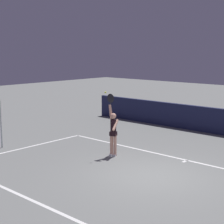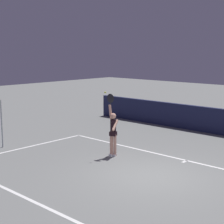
{
  "view_description": "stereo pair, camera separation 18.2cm",
  "coord_description": "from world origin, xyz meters",
  "views": [
    {
      "loc": [
        6.58,
        -9.31,
        4.0
      ],
      "look_at": [
        -2.68,
        0.99,
        1.63
      ],
      "focal_mm": 58.76,
      "sensor_mm": 36.0,
      "label": 1
    },
    {
      "loc": [
        6.71,
        -9.19,
        4.0
      ],
      "look_at": [
        -2.68,
        0.99,
        1.63
      ],
      "focal_mm": 58.76,
      "sensor_mm": 36.0,
      "label": 2
    }
  ],
  "objects": [
    {
      "name": "ground_plane",
      "position": [
        0.0,
        0.0,
        0.0
      ],
      "size": [
        60.0,
        60.0,
        0.0
      ],
      "primitive_type": "plane",
      "color": "slate"
    },
    {
      "name": "tennis_player",
      "position": [
        -2.41,
        0.76,
        0.98
      ],
      "size": [
        0.51,
        0.45,
        2.4
      ],
      "color": "tan",
      "rests_on": "ground"
    },
    {
      "name": "court_lines",
      "position": [
        0.0,
        -0.84,
        0.0
      ],
      "size": [
        11.87,
        6.07,
        0.0
      ],
      "color": "white",
      "rests_on": "ground"
    },
    {
      "name": "tennis_ball",
      "position": [
        -2.54,
        0.47,
        2.45
      ],
      "size": [
        0.07,
        0.07,
        0.07
      ],
      "color": "yellow"
    }
  ]
}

